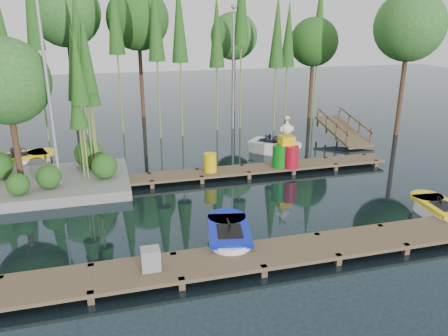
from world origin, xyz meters
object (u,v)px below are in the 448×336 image
object	(u,v)px
boat_yellow_far	(22,160)
yellow_barrel	(210,163)
drum_cluster	(287,152)
boat_blue	(229,236)
utility_cabinet	(151,259)
island	(30,108)

from	to	relation	value
boat_yellow_far	yellow_barrel	xyz separation A→B (m)	(7.86, -3.81, 0.40)
yellow_barrel	drum_cluster	size ratio (longest dim) A/B	0.36
drum_cluster	boat_yellow_far	bearing A→B (deg)	160.53
boat_blue	drum_cluster	size ratio (longest dim) A/B	1.27
utility_cabinet	yellow_barrel	bearing A→B (deg)	64.95
boat_blue	drum_cluster	bearing A→B (deg)	64.27
island	boat_blue	bearing A→B (deg)	-47.84
island	drum_cluster	world-z (taller)	island
drum_cluster	yellow_barrel	bearing A→B (deg)	177.31
island	utility_cabinet	xyz separation A→B (m)	(3.48, -7.79, -2.59)
boat_yellow_far	utility_cabinet	size ratio (longest dim) A/B	5.26
yellow_barrel	boat_yellow_far	bearing A→B (deg)	154.11
boat_yellow_far	island	bearing A→B (deg)	-67.77
utility_cabinet	yellow_barrel	xyz separation A→B (m)	(3.27, 7.00, 0.11)
drum_cluster	boat_blue	bearing A→B (deg)	-127.19
yellow_barrel	drum_cluster	distance (m)	3.40
boat_blue	boat_yellow_far	bearing A→B (deg)	137.74
boat_blue	utility_cabinet	world-z (taller)	utility_cabinet
boat_yellow_far	drum_cluster	distance (m)	11.94
utility_cabinet	yellow_barrel	size ratio (longest dim) A/B	0.73
island	boat_yellow_far	bearing A→B (deg)	110.03
yellow_barrel	drum_cluster	bearing A→B (deg)	-2.69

